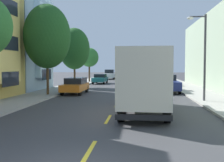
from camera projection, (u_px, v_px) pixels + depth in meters
ground_plane at (128, 86)px, 36.12m from camera, size 160.00×160.00×0.00m
sidewalk_left at (72, 86)px, 34.83m from camera, size 3.20×120.00×0.14m
sidewalk_right at (185, 87)px, 33.42m from camera, size 3.20×120.00×0.14m
lane_centerline_dashes at (126, 89)px, 30.65m from camera, size 0.14×47.20×0.01m
street_tree_second at (47, 37)px, 23.38m from camera, size 4.01×4.01×7.76m
street_tree_third at (74, 49)px, 33.21m from camera, size 3.73×3.73×7.11m
street_tree_farthest at (89, 57)px, 43.07m from camera, size 2.96×2.96×5.37m
street_lamp at (203, 50)px, 19.18m from camera, size 1.35×0.28×6.07m
delivery_box_truck at (145, 78)px, 14.94m from camera, size 2.62×7.97×3.42m
parked_wagon_orange at (75, 85)px, 25.60m from camera, size 1.84×4.71×1.50m
parked_suv_silver at (159, 77)px, 41.41m from camera, size 2.03×4.83×1.93m
parked_pickup_navy at (168, 84)px, 27.19m from camera, size 2.02×5.31×1.73m
parked_sedan_teal at (100, 79)px, 40.43m from camera, size 1.91×4.54×1.43m
parked_suv_burgundy at (161, 79)px, 35.41m from camera, size 2.02×4.83×1.93m
parked_suv_white at (110, 74)px, 54.75m from camera, size 2.02×4.83×1.93m
parked_wagon_red at (153, 75)px, 53.97m from camera, size 1.92×4.74×1.50m
moving_forest_sedan at (121, 75)px, 50.04m from camera, size 1.95×4.80×1.93m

